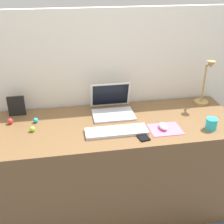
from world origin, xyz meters
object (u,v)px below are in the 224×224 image
at_px(mouse, 163,126).
at_px(toy_figurine_lime, 32,129).
at_px(keyboard, 116,131).
at_px(cell_phone, 142,136).
at_px(picture_frame, 16,106).
at_px(coffee_mug, 211,124).
at_px(desk_lamp, 206,84).
at_px(laptop, 112,106).
at_px(toy_figurine_cyan, 36,120).
at_px(toy_figurine_red, 10,121).

xyz_separation_m(mouse, toy_figurine_lime, (-0.86, 0.12, -0.00)).
bearing_deg(keyboard, toy_figurine_lime, 168.46).
bearing_deg(cell_phone, picture_frame, 141.39).
relative_size(cell_phone, coffee_mug, 1.65).
relative_size(keyboard, cell_phone, 3.20).
relative_size(desk_lamp, toy_figurine_lime, 9.99).
xyz_separation_m(laptop, toy_figurine_cyan, (-0.55, -0.07, -0.04)).
bearing_deg(toy_figurine_lime, toy_figurine_red, 139.84).
bearing_deg(toy_figurine_red, picture_frame, 74.24).
height_order(mouse, picture_frame, picture_frame).
bearing_deg(mouse, keyboard, 178.59).
bearing_deg(coffee_mug, toy_figurine_lime, 171.71).
bearing_deg(desk_lamp, laptop, -179.65).
distance_m(toy_figurine_cyan, toy_figurine_lime, 0.12).
bearing_deg(toy_figurine_red, mouse, -13.88).
relative_size(keyboard, picture_frame, 2.73).
xyz_separation_m(desk_lamp, picture_frame, (-1.42, 0.06, -0.10)).
bearing_deg(picture_frame, toy_figurine_cyan, -45.13).
height_order(desk_lamp, toy_figurine_lime, desk_lamp).
bearing_deg(coffee_mug, toy_figurine_cyan, 165.85).
height_order(coffee_mug, toy_figurine_lime, coffee_mug).
height_order(cell_phone, picture_frame, picture_frame).
xyz_separation_m(keyboard, coffee_mug, (0.63, -0.06, 0.03)).
relative_size(desk_lamp, picture_frame, 2.45).
bearing_deg(toy_figurine_red, toy_figurine_cyan, -3.80).
xyz_separation_m(cell_phone, desk_lamp, (0.60, 0.38, 0.17)).
height_order(picture_frame, toy_figurine_red, picture_frame).
xyz_separation_m(picture_frame, toy_figurine_cyan, (0.14, -0.14, -0.06)).
distance_m(toy_figurine_lime, toy_figurine_red, 0.21).
distance_m(picture_frame, toy_figurine_cyan, 0.20).
distance_m(cell_phone, picture_frame, 0.93).
bearing_deg(keyboard, laptop, 85.59).
distance_m(laptop, picture_frame, 0.69).
distance_m(laptop, coffee_mug, 0.71).
height_order(keyboard, toy_figurine_cyan, toy_figurine_cyan).
bearing_deg(picture_frame, cell_phone, -28.51).
height_order(desk_lamp, toy_figurine_red, desk_lamp).
bearing_deg(laptop, toy_figurine_lime, -161.47).
bearing_deg(keyboard, desk_lamp, 22.17).
xyz_separation_m(coffee_mug, toy_figurine_cyan, (-1.16, 0.29, -0.02)).
height_order(desk_lamp, picture_frame, desk_lamp).
bearing_deg(mouse, toy_figurine_cyan, 164.16).
distance_m(coffee_mug, toy_figurine_red, 1.37).
height_order(mouse, cell_phone, mouse).
xyz_separation_m(picture_frame, toy_figurine_lime, (0.12, -0.26, -0.06)).
bearing_deg(coffee_mug, cell_phone, -178.31).
bearing_deg(coffee_mug, mouse, 170.52).
distance_m(toy_figurine_cyan, toy_figurine_red, 0.17).
distance_m(mouse, picture_frame, 1.05).
bearing_deg(cell_phone, toy_figurine_cyan, 145.63).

